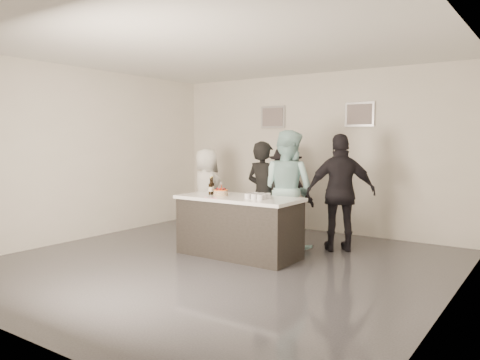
{
  "coord_description": "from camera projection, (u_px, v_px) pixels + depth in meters",
  "views": [
    {
      "loc": [
        3.93,
        -5.19,
        1.75
      ],
      "look_at": [
        0.0,
        0.5,
        1.15
      ],
      "focal_mm": 35.0,
      "sensor_mm": 36.0,
      "label": 1
    }
  ],
  "objects": [
    {
      "name": "candles",
      "position": [
        211.0,
        198.0,
        6.83
      ],
      "size": [
        0.24,
        0.08,
        0.01
      ],
      "primitive_type": "cube",
      "color": "pink",
      "rests_on": "bar_counter"
    },
    {
      "name": "picture_right",
      "position": [
        360.0,
        114.0,
        8.36
      ],
      "size": [
        0.54,
        0.04,
        0.44
      ],
      "primitive_type": "cube",
      "color": "#B2B2B7",
      "rests_on": "wall_back"
    },
    {
      "name": "wall_front",
      "position": [
        10.0,
        168.0,
        4.04
      ],
      "size": [
        6.0,
        0.04,
        3.0
      ],
      "primitive_type": "cube",
      "color": "silver",
      "rests_on": "ground"
    },
    {
      "name": "wall_right",
      "position": [
        452.0,
        164.0,
        4.8
      ],
      "size": [
        0.04,
        6.0,
        3.0
      ],
      "primitive_type": "cube",
      "color": "silver",
      "rests_on": "ground"
    },
    {
      "name": "beer_bottle_b",
      "position": [
        211.0,
        186.0,
        7.21
      ],
      "size": [
        0.07,
        0.07,
        0.26
      ],
      "primitive_type": "cylinder",
      "color": "black",
      "rests_on": "bar_counter"
    },
    {
      "name": "person_guest_back",
      "position": [
        285.0,
        190.0,
        8.64
      ],
      "size": [
        1.19,
        0.91,
        1.62
      ],
      "primitive_type": "imported",
      "rotation": [
        0.0,
        0.0,
        3.47
      ],
      "color": "black",
      "rests_on": "ground"
    },
    {
      "name": "beer_bottle_a",
      "position": [
        212.0,
        185.0,
        7.36
      ],
      "size": [
        0.07,
        0.07,
        0.26
      ],
      "primitive_type": "cylinder",
      "color": "black",
      "rests_on": "bar_counter"
    },
    {
      "name": "wall_left",
      "position": [
        83.0,
        154.0,
        8.2
      ],
      "size": [
        0.04,
        6.0,
        3.0
      ],
      "primitive_type": "cube",
      "color": "silver",
      "rests_on": "ground"
    },
    {
      "name": "person_main_black",
      "position": [
        263.0,
        194.0,
        7.58
      ],
      "size": [
        0.68,
        0.49,
        1.72
      ],
      "primitive_type": "imported",
      "rotation": [
        0.0,
        0.0,
        3.01
      ],
      "color": "black",
      "rests_on": "ground"
    },
    {
      "name": "tumbler_cluster",
      "position": [
        258.0,
        196.0,
        6.73
      ],
      "size": [
        0.3,
        0.3,
        0.08
      ],
      "primitive_type": "cube",
      "color": "#C09412",
      "rests_on": "bar_counter"
    },
    {
      "name": "floor",
      "position": [
        220.0,
        263.0,
        6.63
      ],
      "size": [
        6.0,
        6.0,
        0.0
      ],
      "primitive_type": "plane",
      "color": "#3D3D42",
      "rests_on": "ground"
    },
    {
      "name": "ceiling",
      "position": [
        219.0,
        48.0,
        6.37
      ],
      "size": [
        6.0,
        6.0,
        0.0
      ],
      "primitive_type": "plane",
      "rotation": [
        3.14,
        0.0,
        0.0
      ],
      "color": "white"
    },
    {
      "name": "wall_back",
      "position": [
        314.0,
        153.0,
        8.96
      ],
      "size": [
        6.0,
        0.04,
        3.0
      ],
      "primitive_type": "cube",
      "color": "silver",
      "rests_on": "ground"
    },
    {
      "name": "bar_counter",
      "position": [
        239.0,
        226.0,
        7.01
      ],
      "size": [
        1.86,
        0.86,
        0.9
      ],
      "primitive_type": "cube",
      "color": "white",
      "rests_on": "ground"
    },
    {
      "name": "person_guest_left",
      "position": [
        206.0,
        191.0,
        8.79
      ],
      "size": [
        0.92,
        0.82,
        1.58
      ],
      "primitive_type": "imported",
      "rotation": [
        0.0,
        0.0,
        2.63
      ],
      "color": "white",
      "rests_on": "ground"
    },
    {
      "name": "cake",
      "position": [
        221.0,
        193.0,
        7.09
      ],
      "size": [
        0.22,
        0.22,
        0.08
      ],
      "primitive_type": "cylinder",
      "color": "#FE5F1A",
      "rests_on": "bar_counter"
    },
    {
      "name": "person_guest_right",
      "position": [
        341.0,
        193.0,
        7.31
      ],
      "size": [
        1.15,
        0.98,
        1.84
      ],
      "primitive_type": "imported",
      "rotation": [
        0.0,
        0.0,
        3.73
      ],
      "color": "black",
      "rests_on": "ground"
    },
    {
      "name": "person_main_blue",
      "position": [
        287.0,
        189.0,
        7.51
      ],
      "size": [
        0.99,
        0.81,
        1.9
      ],
      "primitive_type": "imported",
      "rotation": [
        0.0,
        0.0,
        3.04
      ],
      "color": "#A7DBDB",
      "rests_on": "ground"
    },
    {
      "name": "picture_left",
      "position": [
        273.0,
        117.0,
        9.38
      ],
      "size": [
        0.54,
        0.04,
        0.44
      ],
      "primitive_type": "cube",
      "color": "#B2B2B7",
      "rests_on": "wall_back"
    }
  ]
}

